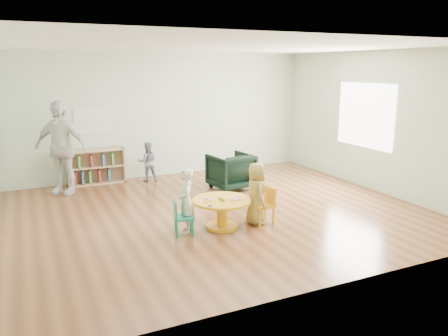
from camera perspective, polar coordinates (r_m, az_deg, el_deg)
name	(u,v)px	position (r m, az deg, el deg)	size (l,w,h in m)	color
room	(217,103)	(7.31, -0.90, 8.49)	(7.10, 7.00, 2.80)	brown
activity_table	(222,208)	(6.87, -0.26, -5.25)	(0.92, 0.92, 0.50)	orange
kid_chair_left	(181,216)	(6.62, -5.63, -6.27)	(0.35, 0.35, 0.54)	#18846A
kid_chair_right	(265,204)	(7.10, 5.37, -4.67)	(0.33, 0.33, 0.60)	orange
bookshelf	(95,167)	(9.84, -16.45, 0.13)	(1.20, 0.30, 0.75)	tan
alphabet_poster	(92,121)	(9.80, -16.86, 5.91)	(0.74, 0.01, 0.54)	white
armchair	(231,171)	(9.03, 0.90, -0.42)	(0.79, 0.81, 0.74)	black
child_left	(186,201)	(6.63, -4.97, -4.32)	(0.36, 0.24, 1.00)	silver
child_right	(256,193)	(7.00, 4.19, -3.34)	(0.49, 0.32, 1.01)	yellow
toddler	(148,162)	(9.76, -9.93, 0.82)	(0.43, 0.33, 0.88)	#19243E
adult_caretaker	(61,148)	(9.16, -20.57, 2.48)	(1.08, 0.45, 1.85)	silver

